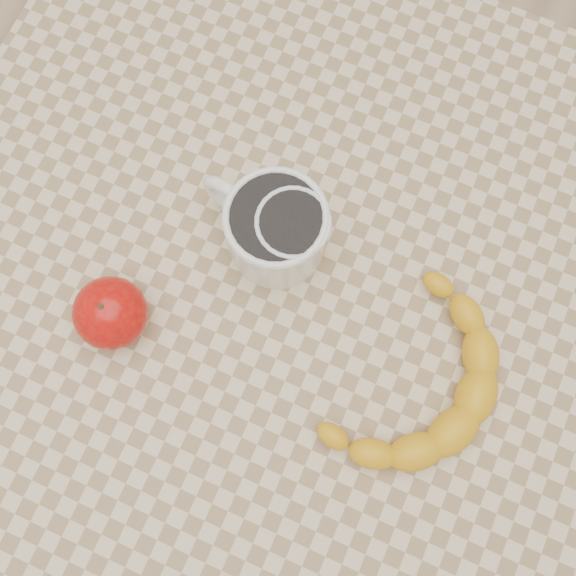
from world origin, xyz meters
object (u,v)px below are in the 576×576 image
at_px(apple, 110,313).
at_px(table, 288,309).
at_px(coffee_mug, 274,227).
at_px(banana, 416,386).
at_px(orange_juice_glass, 293,235).

bearing_deg(apple, table, 32.90).
bearing_deg(coffee_mug, table, -52.35).
xyz_separation_m(table, apple, (-0.14, -0.09, 0.12)).
relative_size(coffee_mug, banana, 0.51).
distance_m(table, banana, 0.19).
relative_size(coffee_mug, orange_juice_glass, 1.76).
bearing_deg(orange_juice_glass, table, -71.74).
relative_size(orange_juice_glass, apple, 1.00).
bearing_deg(orange_juice_glass, apple, -133.02).
distance_m(coffee_mug, orange_juice_glass, 0.02).
height_order(coffee_mug, banana, coffee_mug).
bearing_deg(banana, orange_juice_glass, 175.67).
bearing_deg(table, banana, -14.24).
bearing_deg(table, apple, -147.10).
relative_size(table, orange_juice_glass, 9.79).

